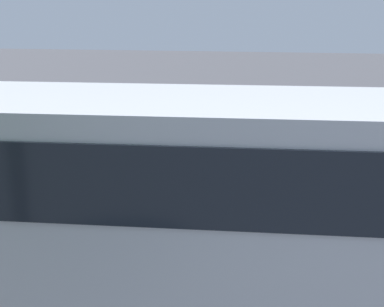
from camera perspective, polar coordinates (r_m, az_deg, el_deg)
ground_plane at (r=12.26m, az=4.46°, el=-5.70°), size 80.00×80.00×0.00m
tour_bus at (r=7.73m, az=-3.88°, el=-5.81°), size 9.28×2.92×3.25m
spectator_far_left at (r=10.65m, az=10.53°, el=-3.35°), size 0.57×0.32×1.75m
spectator_left at (r=10.39m, az=4.02°, el=-3.79°), size 0.57×0.32×1.70m
spectator_centre at (r=10.64m, az=-2.79°, el=-3.17°), size 0.57×0.33×1.72m
spectator_right at (r=11.15m, az=-9.32°, el=-2.32°), size 0.58×0.37×1.77m
parked_motorcycle_silver at (r=10.96m, az=-13.23°, el=-6.06°), size 2.04×0.62×0.99m
stunt_motorcycle at (r=14.84m, az=-1.76°, el=2.25°), size 1.93×0.97×1.71m
traffic_cone at (r=14.01m, az=7.12°, el=-1.68°), size 0.34×0.34×0.63m
bay_line_c at (r=13.80m, az=8.68°, el=-3.34°), size 0.19×4.61×0.01m
bay_line_d at (r=14.07m, az=-3.05°, el=-2.79°), size 0.17×3.56×0.01m
bay_line_e at (r=14.90m, az=-13.89°, el=-2.18°), size 0.19×4.60×0.01m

